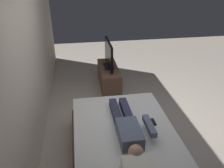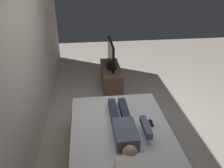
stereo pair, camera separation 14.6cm
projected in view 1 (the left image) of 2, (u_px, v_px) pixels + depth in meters
ground_plane at (135, 127)px, 4.00m from camera, size 10.00×10.00×0.00m
back_wall at (30, 48)px, 3.47m from camera, size 6.40×0.10×2.80m
bed at (125, 150)px, 3.14m from camera, size 2.09×1.44×0.54m
person at (128, 128)px, 3.01m from camera, size 1.26×0.46×0.18m
remote at (154, 122)px, 3.23m from camera, size 0.15×0.04×0.02m
tv_stand at (109, 77)px, 5.18m from camera, size 1.10×0.40×0.50m
tv at (109, 55)px, 4.93m from camera, size 0.88×0.20×0.59m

